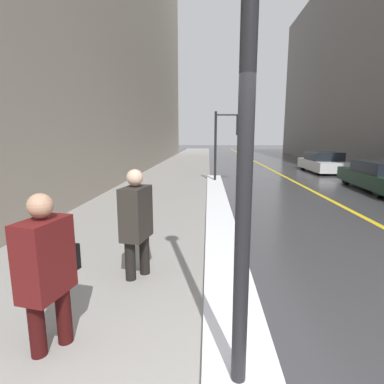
% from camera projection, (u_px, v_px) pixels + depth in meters
% --- Properties ---
extents(sidewalk_slab, '(4.00, 80.00, 0.01)m').
position_uv_depth(sidewalk_slab, '(174.00, 175.00, 16.74)').
color(sidewalk_slab, gray).
rests_on(sidewalk_slab, ground).
extents(road_centre_stripe, '(0.16, 80.00, 0.00)m').
position_uv_depth(road_centre_stripe, '(283.00, 176.00, 16.42)').
color(road_centre_stripe, gold).
rests_on(road_centre_stripe, ground).
extents(snow_bank_curb, '(0.68, 15.35, 0.11)m').
position_uv_depth(snow_bank_curb, '(219.00, 212.00, 8.14)').
color(snow_bank_curb, white).
rests_on(snow_bank_curb, ground).
extents(building_facade_left, '(6.00, 36.00, 21.56)m').
position_uv_depth(building_facade_left, '(106.00, 5.00, 19.98)').
color(building_facade_left, gray).
rests_on(building_facade_left, ground).
extents(lamp_post, '(0.28, 0.28, 4.91)m').
position_uv_depth(lamp_post, '(250.00, 3.00, 1.96)').
color(lamp_post, black).
rests_on(lamp_post, ground).
extents(traffic_light_near, '(1.31, 0.36, 3.22)m').
position_uv_depth(traffic_light_near, '(231.00, 132.00, 13.61)').
color(traffic_light_near, black).
rests_on(traffic_light_near, ground).
extents(pedestrian_with_shoulder_bag, '(0.39, 0.74, 1.57)m').
position_uv_depth(pedestrian_with_shoulder_bag, '(47.00, 266.00, 2.83)').
color(pedestrian_with_shoulder_bag, '#340C0C').
rests_on(pedestrian_with_shoulder_bag, ground).
extents(pedestrian_trailing, '(0.41, 0.58, 1.63)m').
position_uv_depth(pedestrian_trailing, '(136.00, 219.00, 4.34)').
color(pedestrian_trailing, black).
rests_on(pedestrian_trailing, ground).
extents(parked_car_dark_green, '(2.22, 5.00, 1.15)m').
position_uv_depth(parked_car_dark_green, '(384.00, 177.00, 11.70)').
color(parked_car_dark_green, black).
rests_on(parked_car_dark_green, ground).
extents(parked_car_white, '(1.84, 4.48, 1.22)m').
position_uv_depth(parked_car_white, '(323.00, 162.00, 18.12)').
color(parked_car_white, silver).
rests_on(parked_car_white, ground).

